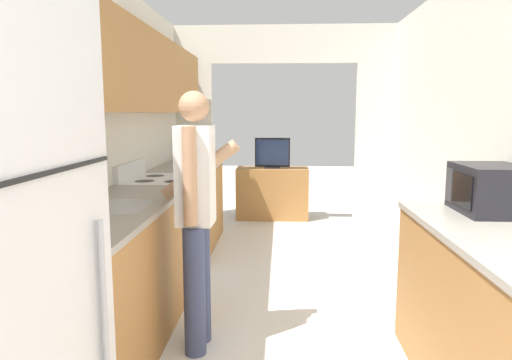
{
  "coord_description": "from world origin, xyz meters",
  "views": [
    {
      "loc": [
        -0.03,
        -0.51,
        1.45
      ],
      "look_at": [
        -0.2,
        2.62,
        0.99
      ],
      "focal_mm": 32.0,
      "sensor_mm": 36.0,
      "label": 1
    }
  ],
  "objects_px": {
    "tv_cabinet": "(272,193)",
    "microwave": "(490,189)",
    "person": "(196,215)",
    "television": "(272,153)",
    "range_oven": "(165,228)"
  },
  "relations": [
    {
      "from": "range_oven",
      "to": "television",
      "type": "relative_size",
      "value": 2.18
    },
    {
      "from": "television",
      "to": "range_oven",
      "type": "bearing_deg",
      "value": -110.84
    },
    {
      "from": "microwave",
      "to": "television",
      "type": "relative_size",
      "value": 0.94
    },
    {
      "from": "microwave",
      "to": "television",
      "type": "height_order",
      "value": "microwave"
    },
    {
      "from": "range_oven",
      "to": "microwave",
      "type": "distance_m",
      "value": 2.57
    },
    {
      "from": "television",
      "to": "tv_cabinet",
      "type": "bearing_deg",
      "value": 90.0
    },
    {
      "from": "person",
      "to": "microwave",
      "type": "xyz_separation_m",
      "value": [
        1.68,
        -0.07,
        0.19
      ]
    },
    {
      "from": "range_oven",
      "to": "person",
      "type": "bearing_deg",
      "value": -67.08
    },
    {
      "from": "person",
      "to": "television",
      "type": "distance_m",
      "value": 3.53
    },
    {
      "from": "tv_cabinet",
      "to": "microwave",
      "type": "bearing_deg",
      "value": -70.41
    },
    {
      "from": "range_oven",
      "to": "microwave",
      "type": "xyz_separation_m",
      "value": [
        2.18,
        -1.24,
        0.58
      ]
    },
    {
      "from": "person",
      "to": "television",
      "type": "bearing_deg",
      "value": -4.91
    },
    {
      "from": "television",
      "to": "microwave",
      "type": "bearing_deg",
      "value": -70.19
    },
    {
      "from": "microwave",
      "to": "tv_cabinet",
      "type": "distance_m",
      "value": 3.9
    },
    {
      "from": "person",
      "to": "tv_cabinet",
      "type": "xyz_separation_m",
      "value": [
        0.39,
        3.55,
        -0.49
      ]
    }
  ]
}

